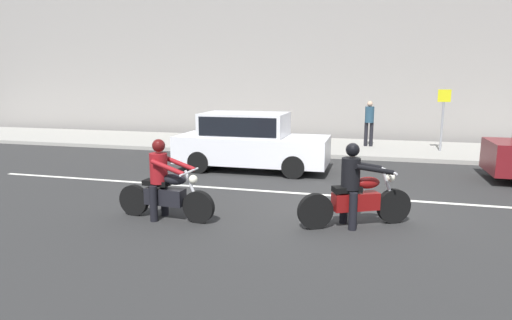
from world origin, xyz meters
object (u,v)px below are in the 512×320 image
(parked_sedan_white, at_px, (249,141))
(pedestrian_bystander, at_px, (369,120))
(motorcycle_with_rider_crimson, at_px, (164,187))
(motorcycle_with_rider_black_leather, at_px, (355,192))
(street_sign_post, at_px, (443,113))

(parked_sedan_white, bearing_deg, pedestrian_bystander, 55.33)
(motorcycle_with_rider_crimson, distance_m, parked_sedan_white, 4.94)
(motorcycle_with_rider_black_leather, distance_m, pedestrian_bystander, 9.34)
(motorcycle_with_rider_black_leather, xyz_separation_m, pedestrian_bystander, (0.13, 9.32, 0.52))
(motorcycle_with_rider_crimson, bearing_deg, pedestrian_bystander, 69.31)
(pedestrian_bystander, bearing_deg, motorcycle_with_rider_crimson, -110.69)
(parked_sedan_white, relative_size, pedestrian_bystander, 2.58)
(motorcycle_with_rider_black_leather, height_order, pedestrian_bystander, pedestrian_bystander)
(street_sign_post, xyz_separation_m, pedestrian_bystander, (-2.55, 0.48, -0.35))
(motorcycle_with_rider_black_leather, bearing_deg, street_sign_post, 73.12)
(parked_sedan_white, xyz_separation_m, pedestrian_bystander, (3.41, 4.93, 0.28))
(motorcycle_with_rider_crimson, distance_m, street_sign_post, 11.32)
(motorcycle_with_rider_crimson, height_order, pedestrian_bystander, pedestrian_bystander)
(parked_sedan_white, xyz_separation_m, street_sign_post, (5.96, 4.45, 0.63))
(street_sign_post, bearing_deg, parked_sedan_white, -143.27)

